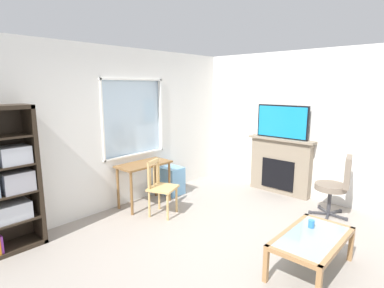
% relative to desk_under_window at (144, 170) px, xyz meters
% --- Properties ---
extents(ground, '(5.98, 5.65, 0.02)m').
position_rel_desk_under_window_xyz_m(ground, '(-0.23, -1.98, -0.63)').
color(ground, '#9E9389').
extents(wall_back_with_window, '(4.98, 0.15, 2.69)m').
position_rel_desk_under_window_xyz_m(wall_back_with_window, '(-0.26, 0.35, 0.70)').
color(wall_back_with_window, white).
rests_on(wall_back_with_window, ground).
extents(wall_right, '(0.12, 4.85, 2.69)m').
position_rel_desk_under_window_xyz_m(wall_right, '(2.32, -1.98, 0.72)').
color(wall_right, white).
rests_on(wall_right, ground).
extents(desk_under_window, '(0.93, 0.47, 0.75)m').
position_rel_desk_under_window_xyz_m(desk_under_window, '(0.00, 0.00, 0.00)').
color(desk_under_window, brown).
rests_on(desk_under_window, ground).
extents(wooden_chair, '(0.54, 0.53, 0.90)m').
position_rel_desk_under_window_xyz_m(wooden_chair, '(-0.08, -0.52, -0.16)').
color(wooden_chair, tan).
rests_on(wooden_chair, ground).
extents(plastic_drawer_unit, '(0.35, 0.40, 0.53)m').
position_rel_desk_under_window_xyz_m(plastic_drawer_unit, '(0.70, 0.05, -0.36)').
color(plastic_drawer_unit, '#72ADDB').
rests_on(plastic_drawer_unit, ground).
extents(fireplace, '(0.26, 1.28, 1.08)m').
position_rel_desk_under_window_xyz_m(fireplace, '(2.16, -1.45, -0.08)').
color(fireplace, gray).
rests_on(fireplace, ground).
extents(tv, '(0.06, 1.00, 0.62)m').
position_rel_desk_under_window_xyz_m(tv, '(2.15, -1.45, 0.77)').
color(tv, black).
rests_on(tv, fireplace).
extents(office_chair, '(0.58, 0.57, 1.00)m').
position_rel_desk_under_window_xyz_m(office_chair, '(1.73, -2.62, -0.07)').
color(office_chair, '#7A6B5B').
rests_on(office_chair, ground).
extents(coffee_table, '(1.09, 0.60, 0.42)m').
position_rel_desk_under_window_xyz_m(coffee_table, '(0.03, -2.90, -0.26)').
color(coffee_table, '#8C9E99').
rests_on(coffee_table, ground).
extents(sippy_cup, '(0.07, 0.07, 0.09)m').
position_rel_desk_under_window_xyz_m(sippy_cup, '(0.23, -2.81, -0.16)').
color(sippy_cup, '#337FD6').
rests_on(sippy_cup, coffee_table).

